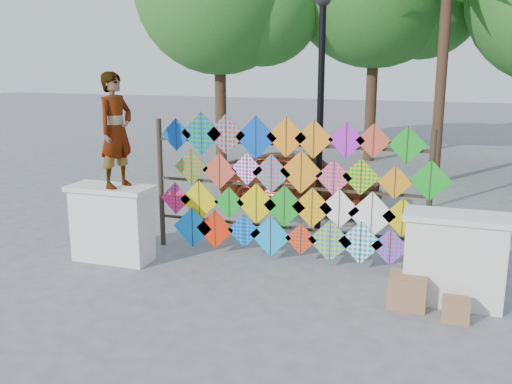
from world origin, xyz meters
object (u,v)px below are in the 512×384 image
(kite_rack, at_px, (287,190))
(sedan, at_px, (300,179))
(vendor_woman, at_px, (116,130))
(lamppost, at_px, (321,95))

(kite_rack, bearing_deg, sedan, 101.25)
(vendor_woman, height_order, lamppost, lamppost)
(kite_rack, distance_m, lamppost, 1.97)
(vendor_woman, relative_size, sedan, 0.49)
(vendor_woman, distance_m, lamppost, 3.62)
(kite_rack, bearing_deg, lamppost, 79.36)
(sedan, bearing_deg, vendor_woman, 168.01)
(sedan, relative_size, lamppost, 0.84)
(kite_rack, distance_m, sedan, 3.71)
(vendor_woman, bearing_deg, lamppost, -40.70)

